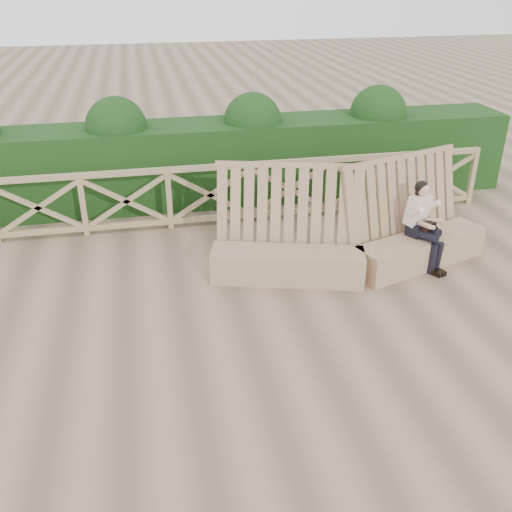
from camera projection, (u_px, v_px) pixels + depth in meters
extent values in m
plane|color=brown|center=(249.00, 336.00, 7.11)|extent=(60.00, 60.00, 0.00)
cube|color=#957155|center=(287.00, 265.00, 8.27)|extent=(2.25, 1.08, 0.47)
cube|color=#957155|center=(289.00, 221.00, 8.25)|extent=(2.24, 1.04, 1.59)
cube|color=#957155|center=(420.00, 251.00, 8.69)|extent=(2.24, 1.17, 0.47)
cube|color=#957155|center=(412.00, 210.00, 8.63)|extent=(2.23, 1.12, 1.59)
cube|color=black|center=(418.00, 229.00, 8.60)|extent=(0.39, 0.35, 0.19)
cube|color=beige|center=(418.00, 210.00, 8.49)|extent=(0.43, 0.39, 0.47)
sphere|color=tan|center=(423.00, 189.00, 8.31)|extent=(0.25, 0.25, 0.19)
sphere|color=black|center=(422.00, 187.00, 8.32)|extent=(0.28, 0.28, 0.20)
cylinder|color=black|center=(425.00, 235.00, 8.43)|extent=(0.31, 0.42, 0.13)
cylinder|color=black|center=(430.00, 229.00, 8.50)|extent=(0.31, 0.43, 0.15)
cylinder|color=black|center=(432.00, 259.00, 8.44)|extent=(0.14, 0.14, 0.47)
cylinder|color=black|center=(438.00, 257.00, 8.49)|extent=(0.14, 0.14, 0.47)
cube|color=black|center=(435.00, 273.00, 8.47)|extent=(0.17, 0.22, 0.07)
cube|color=black|center=(440.00, 271.00, 8.51)|extent=(0.17, 0.22, 0.07)
cube|color=black|center=(428.00, 227.00, 8.46)|extent=(0.26, 0.22, 0.15)
cube|color=black|center=(436.00, 227.00, 8.33)|extent=(0.09, 0.10, 0.11)
cube|color=olive|center=(209.00, 167.00, 9.67)|extent=(10.10, 0.07, 0.10)
cube|color=olive|center=(211.00, 218.00, 10.10)|extent=(10.10, 0.07, 0.10)
cube|color=black|center=(201.00, 163.00, 10.86)|extent=(12.00, 1.20, 1.50)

